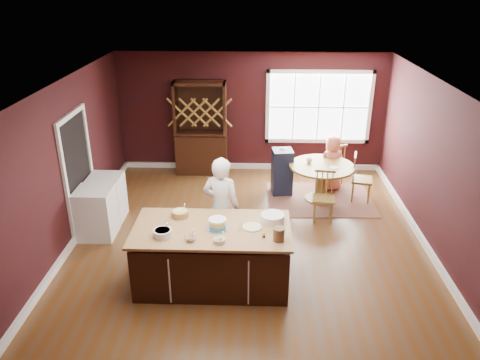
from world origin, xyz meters
The scene contains 28 objects.
room_shell centered at (0.00, 0.00, 1.35)m, with size 7.00×7.00×7.00m.
window centered at (1.50, 3.47, 1.50)m, with size 2.36×0.10×1.66m, color white, non-canonical shape.
doorway centered at (-2.97, 0.60, 1.02)m, with size 0.08×1.26×2.13m, color white, non-canonical shape.
kitchen_island centered at (-0.51, -1.00, 0.44)m, with size 2.25×1.18×0.92m.
dining_table centered at (1.42, 1.86, 0.53)m, with size 1.29×1.29×0.75m.
baker centered at (-0.43, -0.23, 0.85)m, with size 0.62×0.41×1.69m, color silver.
layer_cake centered at (-0.43, -1.01, 0.99)m, with size 0.35×0.35×0.14m, color white, non-canonical shape.
bowl_blue centered at (-1.16, -1.26, 0.97)m, with size 0.26×0.26×0.10m, color silver.
bowl_yellow centered at (-1.01, -0.68, 0.97)m, with size 0.25×0.25×0.09m, color olive.
bowl_pink centered at (-0.78, -1.36, 0.95)m, with size 0.16×0.16×0.06m, color silver.
bowl_olive centered at (-0.38, -1.40, 0.95)m, with size 0.16×0.16×0.06m, color beige.
drinking_glass centered at (-0.11, -1.05, 0.99)m, with size 0.07×0.07×0.14m, color silver.
dinner_plate centered at (0.06, -0.98, 0.93)m, with size 0.28×0.28×0.02m, color beige.
white_tub centered at (0.36, -0.79, 0.98)m, with size 0.34×0.34×0.12m, color silver.
stoneware_crock centered at (0.42, -1.31, 1.01)m, with size 0.16×0.16×0.19m, color #4C301B.
toy_figurine centered at (0.22, -1.24, 0.96)m, with size 0.05×0.05×0.08m, color yellow, non-canonical shape.
rug centered at (1.42, 1.86, 0.01)m, with size 2.10×1.62×0.01m, color brown.
chair_east centered at (2.25, 1.86, 0.49)m, with size 0.41×0.39×0.98m, color brown, non-canonical shape.
chair_south centered at (1.37, 0.99, 0.48)m, with size 0.40×0.38×0.95m, color brown, non-canonical shape.
chair_north centered at (1.80, 2.69, 0.47)m, with size 0.40×0.38×0.95m, color brown, non-canonical shape.
seated_woman centered at (1.71, 2.38, 0.59)m, with size 0.58×0.38×1.19m, color #D36B5A.
high_chair centered at (0.65, 2.15, 0.50)m, with size 0.40×0.40×1.00m, color black, non-canonical shape.
toddler centered at (0.67, 2.21, 0.81)m, with size 0.18×0.14×0.26m, color #8CA5BF, non-canonical shape.
table_plate centered at (1.63, 1.72, 0.76)m, with size 0.19×0.19×0.01m, color beige.
table_cup centered at (1.18, 1.99, 0.79)m, with size 0.11×0.11×0.09m, color silver.
hutch centered at (-1.13, 3.22, 1.05)m, with size 1.15×0.48×2.11m, color black.
washer centered at (-2.64, 0.28, 0.44)m, with size 0.61×0.59×0.89m, color silver.
dryer centered at (-2.64, 0.92, 0.43)m, with size 0.59×0.57×0.86m, color white.
Camera 1 is at (0.08, -6.78, 4.22)m, focal length 35.00 mm.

